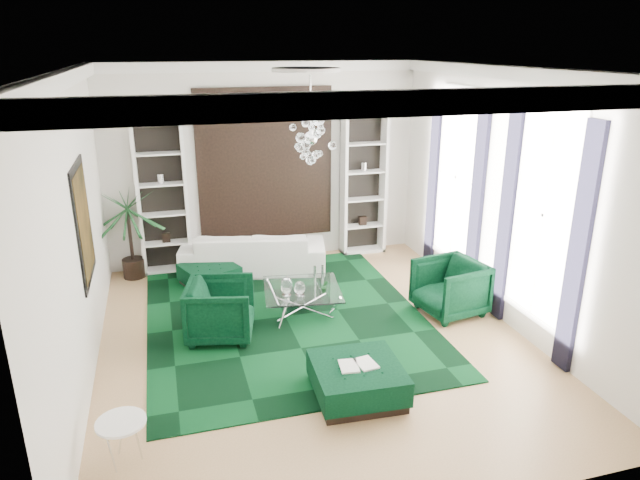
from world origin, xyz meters
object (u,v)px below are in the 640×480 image
object	(u,v)px
coffee_table	(302,300)
side_table	(123,442)
armchair_left	(221,310)
ottoman_front	(357,381)
sofa	(253,251)
armchair_right	(450,288)
ottoman_side	(209,276)
palm	(129,222)

from	to	relation	value
coffee_table	side_table	xyz separation A→B (m)	(-2.61, -2.87, 0.04)
armchair_left	ottoman_front	world-z (taller)	armchair_left
armchair_left	side_table	world-z (taller)	armchair_left
sofa	ottoman_front	size ratio (longest dim) A/B	2.54
armchair_right	ottoman_side	xyz separation A→B (m)	(-3.57, 2.13, -0.24)
ottoman_front	side_table	distance (m)	2.73
coffee_table	ottoman_front	distance (m)	2.42
sofa	side_table	world-z (taller)	sofa
armchair_right	side_table	bearing A→B (deg)	-75.39
armchair_right	palm	distance (m)	5.72
sofa	coffee_table	xyz separation A→B (m)	(0.45, -1.97, -0.18)
armchair_left	palm	size ratio (longest dim) A/B	0.45
armchair_left	side_table	xyz separation A→B (m)	(-1.27, -2.41, -0.19)
armchair_left	palm	bearing A→B (deg)	38.54
side_table	palm	size ratio (longest dim) A/B	0.24
armchair_right	ottoman_front	bearing A→B (deg)	-60.86
sofa	coffee_table	world-z (taller)	sofa
ottoman_side	side_table	size ratio (longest dim) A/B	1.72
ottoman_side	ottoman_front	xyz separation A→B (m)	(1.41, -3.89, 0.02)
sofa	coffee_table	distance (m)	2.03
sofa	palm	xyz separation A→B (m)	(-2.18, 0.29, 0.68)
sofa	side_table	xyz separation A→B (m)	(-2.16, -4.84, -0.15)
palm	side_table	bearing A→B (deg)	-89.74
armchair_left	ottoman_side	distance (m)	1.95
sofa	armchair_right	xyz separation A→B (m)	(2.70, -2.63, 0.05)
palm	armchair_right	bearing A→B (deg)	-30.97
side_table	ottoman_side	bearing A→B (deg)	73.57
side_table	palm	distance (m)	5.20
armchair_right	palm	xyz separation A→B (m)	(-4.88, 2.93, 0.63)
sofa	coffee_table	size ratio (longest dim) A/B	2.24
ottoman_side	sofa	bearing A→B (deg)	29.83
armchair_left	ottoman_front	bearing A→B (deg)	-130.92
armchair_right	sofa	bearing A→B (deg)	-144.19
coffee_table	armchair_left	bearing A→B (deg)	-160.90
ottoman_side	side_table	distance (m)	4.53
ottoman_side	side_table	world-z (taller)	side_table
side_table	coffee_table	bearing A→B (deg)	47.74
armchair_right	ottoman_front	world-z (taller)	armchair_right
armchair_left	ottoman_front	distance (m)	2.42
ottoman_side	palm	bearing A→B (deg)	148.64
coffee_table	side_table	distance (m)	3.88
sofa	armchair_right	world-z (taller)	armchair_right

